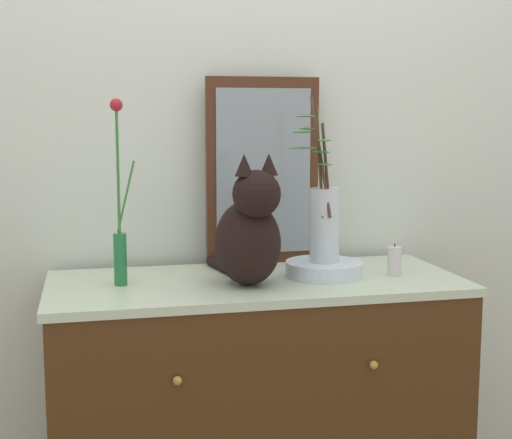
{
  "coord_description": "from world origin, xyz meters",
  "views": [
    {
      "loc": [
        -0.48,
        -2.09,
        1.37
      ],
      "look_at": [
        0.0,
        0.0,
        1.07
      ],
      "focal_mm": 51.48,
      "sensor_mm": 36.0,
      "label": 1
    }
  ],
  "objects_px": {
    "cat_sitting": "(249,232)",
    "candle_pillar": "(394,261)",
    "mirror_leaning": "(263,171)",
    "vase_slim_green": "(120,227)",
    "bowl_porcelain": "(324,269)",
    "sideboard": "(256,420)",
    "vase_glass_clear": "(324,218)"
  },
  "relations": [
    {
      "from": "cat_sitting",
      "to": "bowl_porcelain",
      "type": "distance_m",
      "value": 0.29
    },
    {
      "from": "sideboard",
      "to": "mirror_leaning",
      "type": "relative_size",
      "value": 2.02
    },
    {
      "from": "mirror_leaning",
      "to": "cat_sitting",
      "type": "relative_size",
      "value": 1.42
    },
    {
      "from": "sideboard",
      "to": "bowl_porcelain",
      "type": "xyz_separation_m",
      "value": [
        0.21,
        -0.01,
        0.47
      ]
    },
    {
      "from": "sideboard",
      "to": "bowl_porcelain",
      "type": "relative_size",
      "value": 5.22
    },
    {
      "from": "cat_sitting",
      "to": "vase_slim_green",
      "type": "xyz_separation_m",
      "value": [
        -0.36,
        0.09,
        0.01
      ]
    },
    {
      "from": "cat_sitting",
      "to": "vase_glass_clear",
      "type": "distance_m",
      "value": 0.25
    },
    {
      "from": "cat_sitting",
      "to": "vase_slim_green",
      "type": "height_order",
      "value": "vase_slim_green"
    },
    {
      "from": "vase_slim_green",
      "to": "candle_pillar",
      "type": "xyz_separation_m",
      "value": [
        0.82,
        -0.05,
        -0.13
      ]
    },
    {
      "from": "vase_glass_clear",
      "to": "candle_pillar",
      "type": "distance_m",
      "value": 0.26
    },
    {
      "from": "vase_slim_green",
      "to": "candle_pillar",
      "type": "height_order",
      "value": "vase_slim_green"
    },
    {
      "from": "mirror_leaning",
      "to": "vase_glass_clear",
      "type": "height_order",
      "value": "mirror_leaning"
    },
    {
      "from": "sideboard",
      "to": "bowl_porcelain",
      "type": "height_order",
      "value": "bowl_porcelain"
    },
    {
      "from": "bowl_porcelain",
      "to": "vase_glass_clear",
      "type": "distance_m",
      "value": 0.16
    },
    {
      "from": "cat_sitting",
      "to": "vase_glass_clear",
      "type": "bearing_deg",
      "value": 14.86
    },
    {
      "from": "bowl_porcelain",
      "to": "vase_glass_clear",
      "type": "height_order",
      "value": "vase_glass_clear"
    },
    {
      "from": "mirror_leaning",
      "to": "bowl_porcelain",
      "type": "xyz_separation_m",
      "value": [
        0.13,
        -0.25,
        -0.28
      ]
    },
    {
      "from": "sideboard",
      "to": "cat_sitting",
      "type": "height_order",
      "value": "cat_sitting"
    },
    {
      "from": "candle_pillar",
      "to": "vase_glass_clear",
      "type": "bearing_deg",
      "value": 172.02
    },
    {
      "from": "bowl_porcelain",
      "to": "mirror_leaning",
      "type": "bearing_deg",
      "value": 117.86
    },
    {
      "from": "vase_glass_clear",
      "to": "mirror_leaning",
      "type": "bearing_deg",
      "value": 117.02
    },
    {
      "from": "sideboard",
      "to": "cat_sitting",
      "type": "xyz_separation_m",
      "value": [
        -0.04,
        -0.07,
        0.6
      ]
    },
    {
      "from": "sideboard",
      "to": "mirror_leaning",
      "type": "bearing_deg",
      "value": 72.07
    },
    {
      "from": "vase_glass_clear",
      "to": "candle_pillar",
      "type": "height_order",
      "value": "vase_glass_clear"
    },
    {
      "from": "mirror_leaning",
      "to": "vase_glass_clear",
      "type": "xyz_separation_m",
      "value": [
        0.13,
        -0.25,
        -0.12
      ]
    },
    {
      "from": "cat_sitting",
      "to": "bowl_porcelain",
      "type": "relative_size",
      "value": 1.83
    },
    {
      "from": "vase_glass_clear",
      "to": "sideboard",
      "type": "bearing_deg",
      "value": 177.38
    },
    {
      "from": "mirror_leaning",
      "to": "cat_sitting",
      "type": "height_order",
      "value": "mirror_leaning"
    },
    {
      "from": "mirror_leaning",
      "to": "cat_sitting",
      "type": "distance_m",
      "value": 0.37
    },
    {
      "from": "candle_pillar",
      "to": "vase_slim_green",
      "type": "bearing_deg",
      "value": 176.41
    },
    {
      "from": "cat_sitting",
      "to": "candle_pillar",
      "type": "relative_size",
      "value": 4.31
    },
    {
      "from": "bowl_porcelain",
      "to": "candle_pillar",
      "type": "distance_m",
      "value": 0.22
    }
  ]
}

